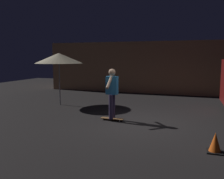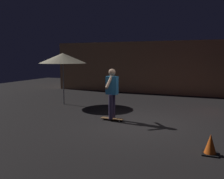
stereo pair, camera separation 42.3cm
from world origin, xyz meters
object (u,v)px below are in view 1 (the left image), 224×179
Objects in this scene: skater at (112,90)px; traffic_cone at (215,143)px; skateboard_ridden at (112,119)px; patio_umbrella at (59,58)px.

skater reaches higher than traffic_cone.
skater is at bearing 0.00° from skateboard_ridden.
patio_umbrella is at bearing 148.90° from skater.
skateboard_ridden is at bearing 147.94° from traffic_cone.
patio_umbrella reaches higher than traffic_cone.
traffic_cone is at bearing -32.06° from skater.
traffic_cone is (6.18, -3.80, -1.86)m from patio_umbrella.
patio_umbrella reaches higher than skater.
skateboard_ridden is (3.10, -1.87, -2.02)m from patio_umbrella.
skater reaches higher than skateboard_ridden.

